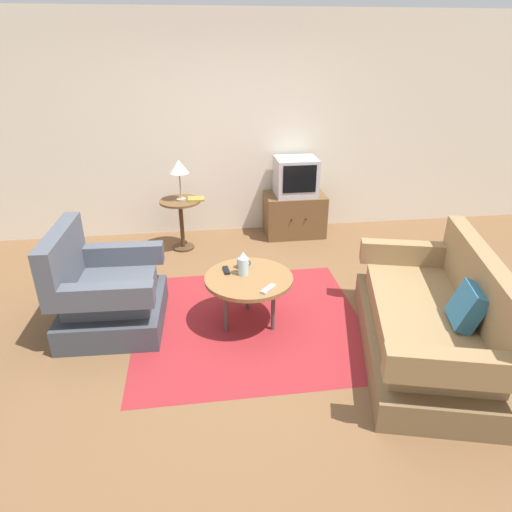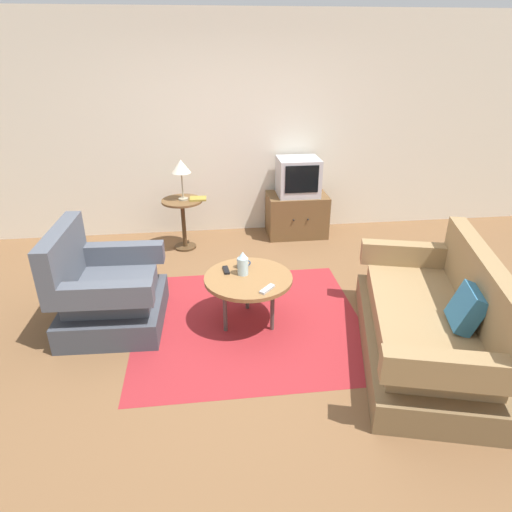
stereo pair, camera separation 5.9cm
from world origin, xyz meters
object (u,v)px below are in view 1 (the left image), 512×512
object	(u,v)px
couch	(432,324)
vase	(243,264)
television	(296,177)
tv_remote_silver	(268,289)
side_table	(181,214)
tv_remote_dark	(226,270)
armchair	(105,295)
tv_stand	(294,215)
coffee_table	(249,280)
mug	(242,263)
table_lamp	(179,168)
book	(196,199)

from	to	relation	value
couch	vase	size ratio (longest dim) A/B	9.09
television	tv_remote_silver	xyz separation A→B (m)	(-0.72, -2.27, -0.30)
side_table	tv_remote_dark	bearing A→B (deg)	-75.25
armchair	tv_stand	xyz separation A→B (m)	(2.12, 1.86, -0.03)
coffee_table	mug	distance (m)	0.20
table_lamp	tv_remote_silver	distance (m)	2.19
armchair	tv_remote_silver	bearing A→B (deg)	76.36
television	table_lamp	world-z (taller)	table_lamp
tv_remote_silver	book	world-z (taller)	book
side_table	table_lamp	distance (m)	0.57
side_table	tv_remote_dark	xyz separation A→B (m)	(0.43, -1.62, 0.03)
tv_remote_silver	book	bearing A→B (deg)	-122.18
mug	tv_remote_silver	size ratio (longest dim) A/B	0.81
table_lamp	mug	size ratio (longest dim) A/B	3.82
table_lamp	tv_remote_dark	distance (m)	1.75
vase	book	distance (m)	1.72
couch	table_lamp	bearing A→B (deg)	54.55
mug	tv_remote_silver	world-z (taller)	mug
tv_stand	side_table	bearing A→B (deg)	-169.88
side_table	table_lamp	bearing A→B (deg)	6.26
armchair	book	distance (m)	1.83
tv_stand	television	bearing A→B (deg)	90.00
tv_remote_dark	book	size ratio (longest dim) A/B	0.72
tv_stand	mug	distance (m)	2.05
mug	couch	bearing A→B (deg)	-30.48
mug	tv_remote_silver	distance (m)	0.47
couch	coffee_table	xyz separation A→B (m)	(-1.39, 0.66, 0.15)
table_lamp	book	xyz separation A→B (m)	(0.18, -0.01, -0.38)
television	tv_remote_dark	xyz separation A→B (m)	(-1.04, -1.88, -0.30)
couch	table_lamp	size ratio (longest dim) A/B	4.11
television	side_table	bearing A→B (deg)	-169.58
mug	tv_remote_dark	xyz separation A→B (m)	(-0.15, -0.05, -0.03)
mug	book	world-z (taller)	book
table_lamp	couch	bearing A→B (deg)	-50.48
mug	tv_remote_silver	xyz separation A→B (m)	(0.17, -0.43, -0.03)
coffee_table	mug	xyz separation A→B (m)	(-0.04, 0.18, 0.08)
armchair	tv_remote_silver	size ratio (longest dim) A/B	6.16
table_lamp	armchair	bearing A→B (deg)	-112.82
armchair	television	distance (m)	2.87
tv_remote_silver	mug	bearing A→B (deg)	-116.36
vase	table_lamp	bearing A→B (deg)	108.07
tv_remote_silver	television	bearing A→B (deg)	-155.33
tv_stand	tv_remote_dark	world-z (taller)	tv_stand
tv_remote_silver	side_table	bearing A→B (deg)	-117.26
table_lamp	tv_remote_silver	xyz separation A→B (m)	(0.72, -2.00, -0.53)
couch	tv_stand	bearing A→B (deg)	26.42
mug	tv_remote_silver	bearing A→B (deg)	-68.73
table_lamp	tv_remote_silver	bearing A→B (deg)	-70.07
tv_stand	tv_remote_dark	distance (m)	2.16
tv_remote_dark	tv_remote_silver	xyz separation A→B (m)	(0.32, -0.38, 0.00)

